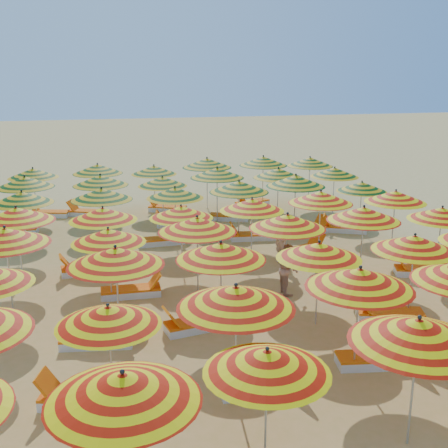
{
  "coord_description": "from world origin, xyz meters",
  "views": [
    {
      "loc": [
        -3.99,
        -16.23,
        6.37
      ],
      "look_at": [
        0.0,
        0.5,
        1.6
      ],
      "focal_mm": 45.0,
      "sensor_mm": 36.0,
      "label": 1
    }
  ],
  "objects_px": {
    "umbrella_37": "(100,180)",
    "umbrella_46": "(263,161)",
    "umbrella_7": "(108,316)",
    "lounger_22": "(87,212)",
    "umbrella_1": "(123,387)",
    "lounger_21": "(49,213)",
    "umbrella_21": "(287,222)",
    "umbrella_31": "(102,194)",
    "umbrella_22": "(364,214)",
    "umbrella_41": "(334,172)",
    "lounger_11": "(421,271)",
    "umbrella_9": "(360,279)",
    "umbrella_32": "(175,193)",
    "umbrella_47": "(310,162)",
    "umbrella_36": "(25,182)",
    "lounger_14": "(163,240)",
    "lounger_8": "(197,324)",
    "lounger_9": "(388,314)",
    "umbrella_34": "(296,181)",
    "umbrella_42": "(33,173)",
    "umbrella_44": "(154,170)",
    "lounger_7": "(99,339)",
    "umbrella_30": "(22,198)",
    "lounger_20": "(230,217)",
    "umbrella_8": "(236,297)",
    "umbrella_33": "(239,187)",
    "umbrella_38": "(162,181)",
    "umbrella_24": "(16,214)",
    "lounger_13": "(303,250)",
    "beachgoer_a": "(282,243)",
    "lounger_19": "(176,223)",
    "umbrella_2": "(267,362)",
    "umbrella_26": "(181,212)",
    "umbrella_27": "(252,205)",
    "umbrella_43": "(98,169)",
    "umbrella_14": "(221,251)",
    "umbrella_45": "(207,163)",
    "lounger_17": "(344,228)",
    "umbrella_29": "(396,197)",
    "umbrella_3": "(418,332)",
    "lounger_5": "(377,359)",
    "umbrella_25": "(103,214)",
    "lounger_18": "(17,230)",
    "umbrella_40": "(278,173)",
    "beachgoer_b": "(288,269)",
    "umbrella_28": "(321,197)",
    "lounger_16": "(309,231)",
    "lounger_3": "(82,399)",
    "umbrella_13": "(116,257)",
    "lounger_4": "(262,383)",
    "umbrella_20": "(197,225)",
    "umbrella_15": "(319,251)",
    "lounger_23": "(167,208)",
    "umbrella_39": "(217,173)"
  },
  "relations": [
    {
      "from": "umbrella_37",
      "to": "umbrella_46",
      "type": "distance_m",
      "value": 8.12
    },
    {
      "from": "umbrella_7",
      "to": "lounger_22",
      "type": "distance_m",
      "value": 15.28
    },
    {
      "from": "umbrella_1",
      "to": "lounger_21",
      "type": "distance_m",
      "value": 18.54
    },
    {
      "from": "umbrella_21",
      "to": "umbrella_31",
      "type": "relative_size",
      "value": 0.99
    },
    {
      "from": "umbrella_22",
      "to": "umbrella_41",
      "type": "height_order",
      "value": "umbrella_22"
    },
    {
      "from": "lounger_11",
      "to": "umbrella_9",
      "type": "bearing_deg",
      "value": 65.85
    },
    {
      "from": "umbrella_32",
      "to": "umbrella_47",
      "type": "distance_m",
      "value": 8.81
    },
    {
      "from": "umbrella_36",
      "to": "lounger_14",
      "type": "bearing_deg",
      "value": -27.74
    },
    {
      "from": "umbrella_41",
      "to": "umbrella_46",
      "type": "bearing_deg",
      "value": 131.02
    },
    {
      "from": "lounger_8",
      "to": "lounger_9",
      "type": "relative_size",
      "value": 0.99
    },
    {
      "from": "umbrella_34",
      "to": "umbrella_42",
      "type": "relative_size",
      "value": 1.19
    },
    {
      "from": "umbrella_44",
      "to": "lounger_7",
      "type": "xyz_separation_m",
      "value": [
        -2.83,
        -12.78,
        -1.78
      ]
    },
    {
      "from": "umbrella_30",
      "to": "lounger_20",
      "type": "bearing_deg",
      "value": 18.29
    },
    {
      "from": "umbrella_8",
      "to": "umbrella_33",
      "type": "xyz_separation_m",
      "value": [
        2.81,
        10.32,
        -0.05
      ]
    },
    {
      "from": "umbrella_22",
      "to": "umbrella_38",
      "type": "xyz_separation_m",
      "value": [
        -5.19,
        7.55,
        -0.2
      ]
    },
    {
      "from": "umbrella_24",
      "to": "lounger_21",
      "type": "xyz_separation_m",
      "value": [
        0.31,
        7.97,
        -1.97
      ]
    },
    {
      "from": "lounger_13",
      "to": "beachgoer_a",
      "type": "distance_m",
      "value": 1.37
    },
    {
      "from": "umbrella_8",
      "to": "lounger_19",
      "type": "xyz_separation_m",
      "value": [
        0.76,
        12.84,
        -2.0
      ]
    },
    {
      "from": "umbrella_8",
      "to": "lounger_11",
      "type": "distance_m",
      "value": 9.38
    },
    {
      "from": "umbrella_2",
      "to": "umbrella_26",
      "type": "distance_m",
      "value": 9.75
    },
    {
      "from": "umbrella_27",
      "to": "lounger_7",
      "type": "relative_size",
      "value": 1.28
    },
    {
      "from": "umbrella_9",
      "to": "umbrella_43",
      "type": "bearing_deg",
      "value": 108.31
    },
    {
      "from": "umbrella_8",
      "to": "umbrella_14",
      "type": "height_order",
      "value": "umbrella_8"
    },
    {
      "from": "umbrella_45",
      "to": "lounger_17",
      "type": "relative_size",
      "value": 1.43
    },
    {
      "from": "lounger_19",
      "to": "umbrella_29",
      "type": "bearing_deg",
      "value": 151.5
    },
    {
      "from": "umbrella_8",
      "to": "lounger_13",
      "type": "xyz_separation_m",
      "value": [
        4.6,
        8.11,
        -2.0
      ]
    },
    {
      "from": "umbrella_3",
      "to": "lounger_5",
      "type": "xyz_separation_m",
      "value": [
        0.8,
        2.58,
        -2.01
      ]
    },
    {
      "from": "umbrella_25",
      "to": "lounger_18",
      "type": "relative_size",
      "value": 1.39
    },
    {
      "from": "umbrella_8",
      "to": "umbrella_37",
      "type": "xyz_separation_m",
      "value": [
        -2.22,
        12.98,
        -0.09
      ]
    },
    {
      "from": "umbrella_26",
      "to": "umbrella_40",
      "type": "relative_size",
      "value": 0.91
    },
    {
      "from": "umbrella_14",
      "to": "lounger_17",
      "type": "xyz_separation_m",
      "value": [
        6.84,
        7.45,
        -1.93
      ]
    },
    {
      "from": "beachgoer_b",
      "to": "umbrella_28",
      "type": "bearing_deg",
      "value": -33.42
    },
    {
      "from": "umbrella_9",
      "to": "lounger_16",
      "type": "distance_m",
      "value": 10.67
    },
    {
      "from": "umbrella_44",
      "to": "lounger_3",
      "type": "relative_size",
      "value": 1.47
    },
    {
      "from": "lounger_3",
      "to": "umbrella_13",
      "type": "bearing_deg",
      "value": -91.76
    },
    {
      "from": "lounger_4",
      "to": "umbrella_45",
      "type": "bearing_deg",
      "value": 81.09
    },
    {
      "from": "umbrella_30",
      "to": "lounger_16",
      "type": "xyz_separation_m",
      "value": [
        10.72,
        -0.14,
        -1.88
      ]
    },
    {
      "from": "lounger_14",
      "to": "umbrella_20",
      "type": "bearing_deg",
      "value": -88.57
    },
    {
      "from": "umbrella_15",
      "to": "umbrella_21",
      "type": "xyz_separation_m",
      "value": [
        0.05,
        2.46,
        0.1
      ]
    },
    {
      "from": "umbrella_27",
      "to": "lounger_20",
      "type": "xyz_separation_m",
      "value": [
        0.63,
        5.51,
        -1.86
      ]
    },
    {
      "from": "umbrella_24",
      "to": "lounger_8",
      "type": "height_order",
      "value": "umbrella_24"
    },
    {
      "from": "umbrella_25",
      "to": "lounger_7",
      "type": "bearing_deg",
      "value": -93.95
    },
    {
      "from": "umbrella_30",
      "to": "lounger_23",
      "type": "relative_size",
      "value": 1.28
    },
    {
      "from": "umbrella_14",
      "to": "umbrella_37",
      "type": "height_order",
      "value": "umbrella_14"
    },
    {
      "from": "umbrella_26",
      "to": "lounger_14",
      "type": "bearing_deg",
      "value": 95.83
    },
    {
      "from": "lounger_20",
      "to": "umbrella_1",
      "type": "bearing_deg",
      "value": -87.83
    },
    {
      "from": "umbrella_14",
      "to": "lounger_14",
      "type": "height_order",
      "value": "umbrella_14"
    },
    {
      "from": "umbrella_21",
      "to": "umbrella_45",
      "type": "bearing_deg",
      "value": 91.08
    },
    {
      "from": "umbrella_20",
      "to": "lounger_18",
      "type": "bearing_deg",
      "value": 127.2
    },
    {
      "from": "umbrella_39",
      "to": "umbrella_38",
      "type": "bearing_deg",
      "value": -176.52
    }
  ]
}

